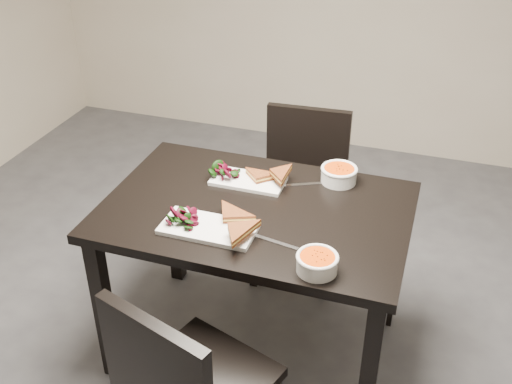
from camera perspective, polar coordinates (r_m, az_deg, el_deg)
table at (r=2.44m, az=0.00°, el=-3.38°), size 1.20×0.80×0.75m
chair_far at (r=3.07m, az=4.35°, el=0.79°), size 0.44×0.44×0.85m
plate_near at (r=2.26m, az=-4.47°, el=-3.40°), size 0.35×0.18×0.02m
sandwich_near at (r=2.23m, az=-2.82°, el=-2.71°), size 0.21×0.19×0.06m
salad_near at (r=2.28m, az=-6.84°, el=-2.25°), size 0.11×0.10×0.05m
soup_bowl_near at (r=2.05m, az=5.77°, el=-6.57°), size 0.15×0.15×0.07m
cutlery_near at (r=2.19m, az=1.84°, el=-4.71°), size 0.18×0.05×0.00m
plate_far at (r=2.55m, az=-0.74°, el=1.06°), size 0.31×0.15×0.02m
sandwich_far at (r=2.50m, az=0.56°, el=1.30°), size 0.19×0.19×0.05m
salad_far at (r=2.56m, az=-2.86°, el=1.97°), size 0.10×0.09×0.04m
soup_bowl_far at (r=2.56m, az=7.80°, el=1.72°), size 0.15×0.15×0.07m
cutlery_far at (r=2.54m, az=4.10°, el=0.70°), size 0.17×0.09×0.00m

